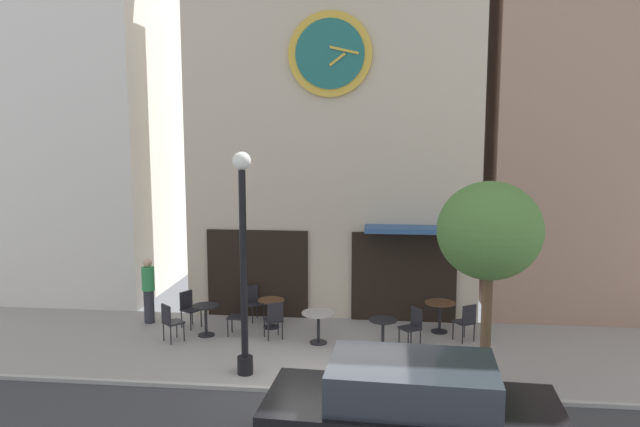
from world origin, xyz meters
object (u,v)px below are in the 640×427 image
cafe_table_leftmost (383,330)px  pedestrian_green (148,290)px  cafe_chair_facing_street (240,314)px  cafe_table_near_curb (318,320)px  cafe_chair_curbside (274,318)px  cafe_table_near_door (271,308)px  cafe_chair_under_awning (413,324)px  cafe_table_rightmost (206,315)px  street_lamp (243,264)px  cafe_chair_mid_row (170,320)px  street_tree (490,232)px  cafe_table_center_left (440,311)px  cafe_chair_corner (253,300)px  parked_car_black (411,414)px  cafe_chair_near_lamp (466,320)px  cafe_chair_right_end (189,306)px

cafe_table_leftmost → pedestrian_green: (-5.94, 1.45, 0.36)m
cafe_table_leftmost → cafe_chair_facing_street: cafe_chair_facing_street is taller
cafe_table_near_curb → cafe_chair_curbside: 1.07m
cafe_table_near_door → cafe_chair_under_awning: (3.44, -0.98, 0.04)m
cafe_table_rightmost → cafe_chair_curbside: 1.67m
cafe_table_near_curb → pedestrian_green: bearing=167.0°
street_lamp → cafe_chair_mid_row: size_ratio=4.97×
street_lamp → pedestrian_green: street_lamp is taller
cafe_chair_facing_street → cafe_chair_mid_row: (-1.50, -0.62, 0.00)m
street_tree → cafe_table_center_left: bearing=101.2°
cafe_table_center_left → cafe_chair_mid_row: bearing=-167.6°
cafe_chair_corner → parked_car_black: (3.80, -6.44, 0.23)m
cafe_table_near_curb → parked_car_black: 5.27m
pedestrian_green → cafe_chair_mid_row: bearing=-51.9°
street_tree → cafe_chair_near_lamp: 3.44m
cafe_table_near_curb → cafe_table_leftmost: cafe_table_leftmost is taller
cafe_table_leftmost → cafe_chair_corner: bearing=149.8°
cafe_chair_right_end → parked_car_black: parked_car_black is taller
cafe_chair_near_lamp → pedestrian_green: pedestrian_green is taller
cafe_chair_mid_row → pedestrian_green: 1.72m
cafe_table_center_left → parked_car_black: size_ratio=0.17×
cafe_table_center_left → cafe_chair_mid_row: 6.42m
cafe_table_near_curb → cafe_chair_curbside: (-1.06, 0.14, -0.01)m
cafe_table_leftmost → cafe_chair_near_lamp: (1.92, 0.88, 0.03)m
cafe_table_rightmost → cafe_chair_right_end: 0.86m
cafe_table_center_left → cafe_chair_mid_row: (-6.27, -1.37, -0.01)m
street_tree → cafe_table_leftmost: street_tree is taller
cafe_table_center_left → pedestrian_green: bearing=-179.6°
cafe_chair_under_awning → cafe_chair_mid_row: size_ratio=1.00×
cafe_table_near_curb → cafe_table_near_door: bearing=142.9°
street_tree → cafe_chair_under_awning: size_ratio=4.39×
street_tree → cafe_chair_facing_street: street_tree is taller
cafe_chair_under_awning → pedestrian_green: size_ratio=0.54×
cafe_table_rightmost → pedestrian_green: bearing=155.0°
cafe_chair_facing_street → cafe_chair_right_end: size_ratio=1.00×
cafe_chair_curbside → cafe_chair_mid_row: size_ratio=1.00×
cafe_table_rightmost → pedestrian_green: (-1.73, 0.81, 0.36)m
street_lamp → street_tree: (4.71, -0.01, 0.72)m
street_lamp → cafe_table_near_curb: 2.89m
parked_car_black → cafe_table_near_curb: bearing=111.4°
cafe_table_rightmost → cafe_chair_right_end: (-0.62, 0.60, 0.03)m
cafe_chair_near_lamp → cafe_chair_corner: same height
pedestrian_green → cafe_table_leftmost: bearing=-13.8°
cafe_table_near_door → cafe_chair_corner: size_ratio=0.80×
cafe_chair_curbside → cafe_chair_under_awning: same height
cafe_chair_curbside → parked_car_black: size_ratio=0.21×
cafe_table_rightmost → pedestrian_green: 1.94m
cafe_chair_facing_street → street_tree: bearing=-23.0°
street_tree → cafe_chair_curbside: size_ratio=4.39×
street_tree → pedestrian_green: bearing=159.4°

